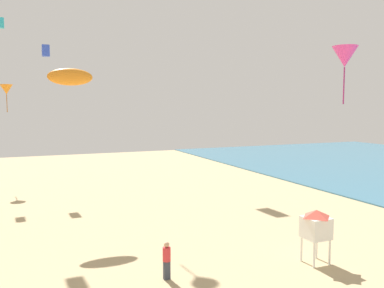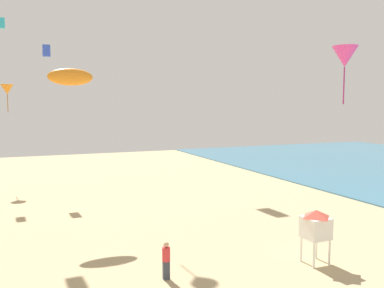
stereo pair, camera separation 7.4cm
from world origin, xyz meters
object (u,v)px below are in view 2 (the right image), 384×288
Objects in this scene: kite_cyan_box at (1,23)px; kite_orange_parafoil at (70,77)px; kite_orange_delta at (7,89)px; kite_blue_box at (46,51)px; kite_magenta_delta at (345,57)px; kite_flyer at (166,258)px; lifeguard_stand at (316,225)px.

kite_orange_parafoil is at bearing -73.47° from kite_cyan_box.
kite_orange_parafoil is at bearing -74.98° from kite_orange_delta.
kite_orange_parafoil is 12.19m from kite_blue_box.
kite_magenta_delta is at bearing -58.30° from kite_orange_delta.
kite_flyer is at bearing -76.87° from kite_orange_parafoil.
kite_magenta_delta is at bearing 44.33° from lifeguard_stand.
kite_magenta_delta is (2.34, 1.00, 7.95)m from lifeguard_stand.
kite_cyan_box is 0.31× the size of kite_magenta_delta.
lifeguard_stand is at bearing -66.64° from kite_blue_box.
kite_orange_delta is 0.90× the size of kite_magenta_delta.
kite_cyan_box reaches higher than lifeguard_stand.
kite_orange_delta is 30.24m from kite_magenta_delta.
lifeguard_stand is at bearing -63.13° from kite_orange_delta.
kite_orange_parafoil is at bearing -122.46° from kite_flyer.
kite_blue_box reaches higher than kite_magenta_delta.
kite_blue_box is (3.35, -3.13, 3.32)m from kite_orange_delta.
kite_cyan_box is at bearing -110.35° from kite_orange_delta.
kite_flyer is 0.59× the size of kite_orange_parafoil.
kite_cyan_box is at bearing -120.51° from kite_flyer.
kite_cyan_box reaches higher than kite_magenta_delta.
kite_orange_parafoil is 1.07× the size of kite_orange_delta.
lifeguard_stand is at bearing 125.97° from kite_flyer.
kite_orange_parafoil is (-9.54, 11.81, 7.34)m from lifeguard_stand.
lifeguard_stand is 0.99× the size of kite_orange_delta.
lifeguard_stand is at bearing -156.82° from kite_magenta_delta.
kite_flyer is 12.90m from kite_magenta_delta.
kite_magenta_delta is (11.88, -10.80, 0.61)m from kite_orange_parafoil.
kite_orange_parafoil is 2.77× the size of kite_blue_box.
kite_flyer is at bearing -167.30° from lifeguard_stand.
kite_magenta_delta reaches higher than kite_flyer.
kite_flyer is 1.83× the size of kite_cyan_box.
lifeguard_stand is at bearing -51.07° from kite_orange_parafoil.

